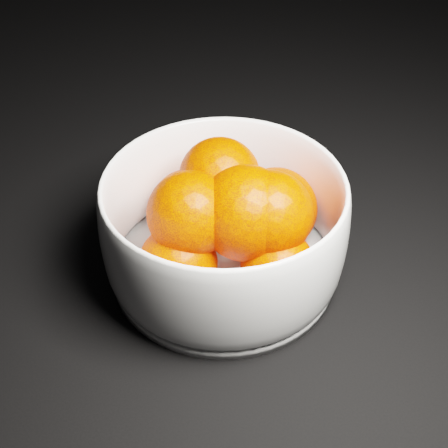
# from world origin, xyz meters

# --- Properties ---
(bowl) EXTENTS (0.25, 0.25, 0.12)m
(bowl) POSITION_xyz_m (-0.11, 0.25, 0.06)
(bowl) COLOR white
(bowl) RESTS_ON ground
(orange_pile) EXTENTS (0.18, 0.18, 0.14)m
(orange_pile) POSITION_xyz_m (-0.10, 0.25, 0.08)
(orange_pile) COLOR #F43400
(orange_pile) RESTS_ON bowl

